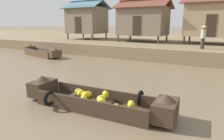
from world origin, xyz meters
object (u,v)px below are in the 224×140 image
(stilt_house_mid_left, at_px, (143,20))
(stilt_house_mid_right, at_px, (213,19))
(banana_boat, at_px, (95,100))
(vendor_person, at_px, (203,36))
(stilt_house_left, at_px, (87,20))
(cargo_boat_upstream, at_px, (42,52))

(stilt_house_mid_left, height_order, stilt_house_mid_right, stilt_house_mid_right)
(banana_boat, distance_m, vendor_person, 10.91)
(banana_boat, xyz_separation_m, stilt_house_left, (-10.59, 14.18, 2.87))
(cargo_boat_upstream, height_order, stilt_house_mid_left, stilt_house_mid_left)
(stilt_house_left, distance_m, vendor_person, 13.30)
(cargo_boat_upstream, distance_m, stilt_house_left, 7.80)
(banana_boat, distance_m, stilt_house_left, 17.93)
(banana_boat, relative_size, vendor_person, 3.17)
(stilt_house_left, bearing_deg, banana_boat, -53.26)
(banana_boat, relative_size, cargo_boat_upstream, 1.10)
(stilt_house_mid_left, distance_m, stilt_house_mid_right, 6.16)
(stilt_house_mid_right, xyz_separation_m, vendor_person, (-0.27, -4.10, -1.25))
(banana_boat, bearing_deg, stilt_house_left, 126.74)
(banana_boat, distance_m, stilt_house_mid_left, 14.87)
(banana_boat, relative_size, stilt_house_mid_left, 1.02)
(stilt_house_mid_right, bearing_deg, vendor_person, -93.78)
(stilt_house_left, xyz_separation_m, stilt_house_mid_left, (6.87, -0.05, -0.12))
(cargo_boat_upstream, xyz_separation_m, stilt_house_mid_right, (12.64, 7.74, 2.85))
(banana_boat, height_order, cargo_boat_upstream, cargo_boat_upstream)
(banana_boat, height_order, stilt_house_left, stilt_house_left)
(cargo_boat_upstream, xyz_separation_m, vendor_person, (12.37, 3.63, 1.60))
(cargo_boat_upstream, bearing_deg, banana_boat, -34.18)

